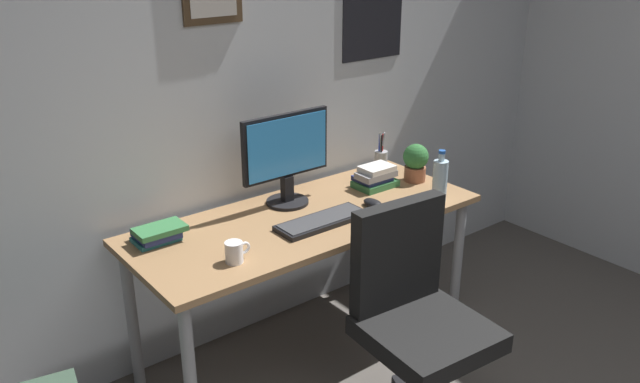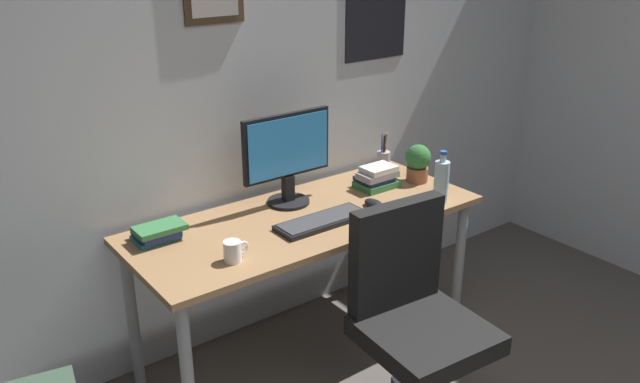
{
  "view_description": "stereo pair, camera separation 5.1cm",
  "coord_description": "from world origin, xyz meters",
  "views": [
    {
      "loc": [
        -1.54,
        -0.41,
        1.94
      ],
      "look_at": [
        0.06,
        1.64,
        0.88
      ],
      "focal_mm": 36.54,
      "sensor_mm": 36.0,
      "label": 1
    },
    {
      "loc": [
        -1.5,
        -0.44,
        1.94
      ],
      "look_at": [
        0.06,
        1.64,
        0.88
      ],
      "focal_mm": 36.54,
      "sensor_mm": 36.0,
      "label": 2
    }
  ],
  "objects": [
    {
      "name": "wall_back",
      "position": [
        0.0,
        2.15,
        1.3
      ],
      "size": [
        4.4,
        0.1,
        2.6
      ],
      "color": "silver",
      "rests_on": "ground_plane"
    },
    {
      "name": "desk",
      "position": [
        0.06,
        1.74,
        0.65
      ],
      "size": [
        1.63,
        0.66,
        0.73
      ],
      "color": "#936D47",
      "rests_on": "ground_plane"
    },
    {
      "name": "office_chair",
      "position": [
        0.13,
        1.11,
        0.53
      ],
      "size": [
        0.56,
        0.57,
        0.95
      ],
      "color": "black",
      "rests_on": "ground_plane"
    },
    {
      "name": "monitor",
      "position": [
        0.08,
        1.91,
        0.97
      ],
      "size": [
        0.46,
        0.2,
        0.43
      ],
      "color": "black",
      "rests_on": "desk"
    },
    {
      "name": "keyboard",
      "position": [
        0.07,
        1.63,
        0.75
      ],
      "size": [
        0.43,
        0.15,
        0.03
      ],
      "color": "black",
      "rests_on": "desk"
    },
    {
      "name": "computer_mouse",
      "position": [
        0.37,
        1.63,
        0.75
      ],
      "size": [
        0.06,
        0.11,
        0.04
      ],
      "color": "black",
      "rests_on": "desk"
    },
    {
      "name": "water_bottle",
      "position": [
        0.67,
        1.49,
        0.84
      ],
      "size": [
        0.07,
        0.07,
        0.25
      ],
      "color": "silver",
      "rests_on": "desk"
    },
    {
      "name": "coffee_mug_near",
      "position": [
        -0.42,
        1.56,
        0.78
      ],
      "size": [
        0.11,
        0.07,
        0.09
      ],
      "color": "white",
      "rests_on": "desk"
    },
    {
      "name": "potted_plant",
      "position": [
        0.77,
        1.75,
        0.84
      ],
      "size": [
        0.13,
        0.13,
        0.19
      ],
      "color": "brown",
      "rests_on": "desk"
    },
    {
      "name": "pen_cup",
      "position": [
        0.76,
        1.99,
        0.79
      ],
      "size": [
        0.07,
        0.07,
        0.2
      ],
      "color": "#9EA0A5",
      "rests_on": "desk"
    },
    {
      "name": "book_stack_left",
      "position": [
        -0.58,
        1.91,
        0.77
      ],
      "size": [
        0.2,
        0.16,
        0.07
      ],
      "color": "#26727A",
      "rests_on": "desk"
    },
    {
      "name": "book_stack_right",
      "position": [
        0.55,
        1.81,
        0.79
      ],
      "size": [
        0.21,
        0.16,
        0.11
      ],
      "color": "#33723F",
      "rests_on": "desk"
    }
  ]
}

